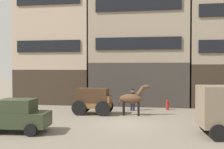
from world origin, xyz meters
The scene contains 9 objects.
ground_plane centered at (0.00, 0.00, 0.00)m, with size 120.00×120.00×0.00m, color slate.
building_far_left centered at (-8.07, 10.42, 6.36)m, with size 7.84×7.22×12.65m.
building_center_left centered at (0.27, 10.42, 9.11)m, with size 9.52×7.22×18.14m.
building_center_right centered at (8.33, 10.42, 6.78)m, with size 7.31×7.22×13.48m.
cargo_wagon centered at (-2.76, 2.85, 1.15)m, with size 2.92×1.53×1.98m.
draft_horse centered at (0.19, 2.85, 1.27)m, with size 2.34×0.62×2.30m.
sedan_light centered at (-5.69, -3.43, 0.91)m, with size 3.81×2.09×1.83m.
pedestrian_officer centered at (0.00, 5.13, 0.98)m, with size 0.48×0.48×1.79m.
fire_hydrant_curbside centered at (2.85, 5.98, 0.43)m, with size 0.24×0.24×0.83m.
Camera 1 is at (1.92, -17.36, 3.58)m, focal length 44.03 mm.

